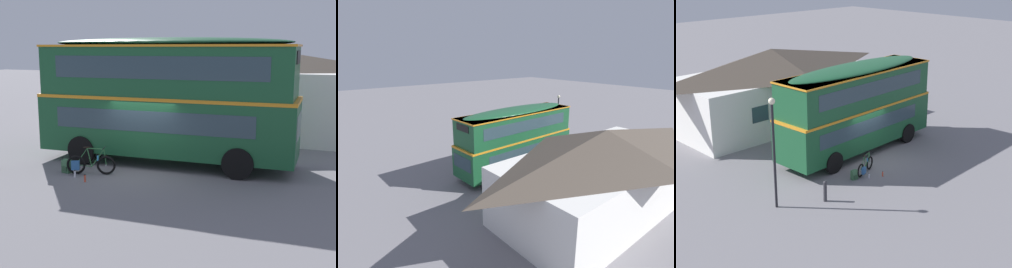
{
  "view_description": "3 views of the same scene",
  "coord_description": "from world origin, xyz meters",
  "views": [
    {
      "loc": [
        6.79,
        -14.23,
        4.4
      ],
      "look_at": [
        0.87,
        0.32,
        1.37
      ],
      "focal_mm": 47.73,
      "sensor_mm": 36.0,
      "label": 1
    },
    {
      "loc": [
        13.85,
        16.65,
        8.71
      ],
      "look_at": [
        0.06,
        -0.39,
        2.37
      ],
      "focal_mm": 30.14,
      "sensor_mm": 36.0,
      "label": 2
    },
    {
      "loc": [
        -18.57,
        -16.93,
        10.21
      ],
      "look_at": [
        -2.02,
        -0.17,
        1.94
      ],
      "focal_mm": 54.76,
      "sensor_mm": 36.0,
      "label": 3
    }
  ],
  "objects": [
    {
      "name": "street_lamp",
      "position": [
        -6.82,
        -0.92,
        2.97
      ],
      "size": [
        0.28,
        0.28,
        4.84
      ],
      "color": "black",
      "rests_on": "ground"
    },
    {
      "name": "kerb_bollard",
      "position": [
        -4.96,
        -1.98,
        0.5
      ],
      "size": [
        0.16,
        0.16,
        0.97
      ],
      "color": "#333338",
      "rests_on": "ground"
    },
    {
      "name": "water_bottle_clear_plastic",
      "position": [
        -1.8,
        -1.66,
        0.12
      ],
      "size": [
        0.08,
        0.08,
        0.26
      ],
      "color": "silver",
      "rests_on": "ground"
    },
    {
      "name": "backpack_on_ground",
      "position": [
        -2.41,
        -1.27,
        0.27
      ],
      "size": [
        0.35,
        0.29,
        0.52
      ],
      "color": "#386642",
      "rests_on": "ground"
    },
    {
      "name": "water_bottle_red_squeeze",
      "position": [
        -1.18,
        -2.0,
        0.12
      ],
      "size": [
        0.07,
        0.07,
        0.26
      ],
      "color": "#D84C33",
      "rests_on": "ground"
    },
    {
      "name": "ground_plane",
      "position": [
        0.0,
        0.0,
        0.0
      ],
      "size": [
        120.0,
        120.0,
        0.0
      ],
      "primitive_type": "plane",
      "color": "slate"
    },
    {
      "name": "touring_bicycle",
      "position": [
        -1.53,
        -1.15,
        0.37
      ],
      "size": [
        1.69,
        0.81,
        1.0
      ],
      "color": "black",
      "rests_on": "ground"
    },
    {
      "name": "pub_building",
      "position": [
        0.41,
        8.72,
        2.4
      ],
      "size": [
        12.96,
        6.29,
        4.71
      ],
      "color": "silver",
      "rests_on": "ground"
    },
    {
      "name": "double_decker_bus",
      "position": [
        0.41,
        1.31,
        2.64
      ],
      "size": [
        9.86,
        2.93,
        4.79
      ],
      "color": "black",
      "rests_on": "ground"
    }
  ]
}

